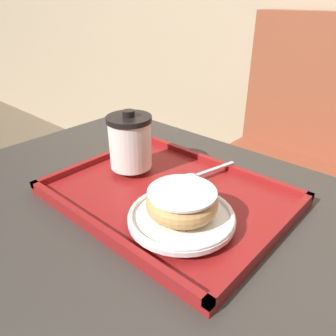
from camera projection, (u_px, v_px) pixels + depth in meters
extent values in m
cube|color=#38332D|center=(162.00, 214.00, 0.59)|extent=(0.93, 0.64, 0.03)
cube|color=maroon|center=(168.00, 196.00, 0.60)|extent=(0.41, 0.32, 0.01)
cube|color=maroon|center=(101.00, 229.00, 0.50)|extent=(0.41, 0.01, 0.01)
cube|color=maroon|center=(216.00, 162.00, 0.70)|extent=(0.41, 0.01, 0.01)
cube|color=maroon|center=(100.00, 158.00, 0.71)|extent=(0.01, 0.32, 0.01)
cube|color=maroon|center=(270.00, 238.00, 0.48)|extent=(0.01, 0.32, 0.01)
cylinder|color=white|center=(130.00, 144.00, 0.65)|extent=(0.08, 0.08, 0.10)
cylinder|color=black|center=(129.00, 119.00, 0.62)|extent=(0.09, 0.09, 0.01)
cylinder|color=black|center=(129.00, 113.00, 0.62)|extent=(0.02, 0.02, 0.01)
cylinder|color=white|center=(181.00, 218.00, 0.51)|extent=(0.17, 0.17, 0.01)
torus|color=white|center=(182.00, 215.00, 0.50)|extent=(0.16, 0.16, 0.01)
torus|color=tan|center=(182.00, 203.00, 0.49)|extent=(0.11, 0.11, 0.04)
cylinder|color=white|center=(182.00, 192.00, 0.48)|extent=(0.10, 0.10, 0.00)
ellipsoid|color=silver|center=(188.00, 177.00, 0.62)|extent=(0.03, 0.04, 0.01)
cube|color=silver|center=(215.00, 169.00, 0.65)|extent=(0.03, 0.10, 0.00)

